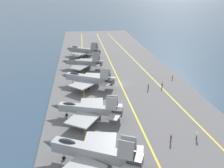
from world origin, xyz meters
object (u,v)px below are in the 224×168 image
object	(u,v)px
parked_jet_third	(87,79)
crew_green_vest	(148,87)
parked_jet_fourth	(83,62)
crew_brown_vest	(162,85)
parked_jet_nearest	(91,152)
parked_jet_fifth	(83,50)
crew_yellow_vest	(172,76)
crew_purple_vest	(171,138)
crew_white_vest	(197,135)
parked_jet_second	(87,109)

from	to	relation	value
parked_jet_third	crew_green_vest	xyz separation A→B (m)	(-4.68, -16.85, -1.55)
parked_jet_fourth	crew_brown_vest	size ratio (longest dim) A/B	8.51
crew_green_vest	parked_jet_third	bearing A→B (deg)	74.49
parked_jet_fourth	parked_jet_nearest	bearing A→B (deg)	-179.99
parked_jet_fifth	crew_green_vest	xyz separation A→B (m)	(-38.06, -17.13, -1.66)
parked_jet_nearest	crew_yellow_vest	size ratio (longest dim) A/B	9.89
parked_jet_third	crew_purple_vest	world-z (taller)	parked_jet_third
crew_brown_vest	parked_jet_nearest	bearing A→B (deg)	143.12
parked_jet_nearest	crew_white_vest	bearing A→B (deg)	-77.62
parked_jet_fifth	crew_purple_vest	xyz separation A→B (m)	(-62.53, -14.34, -1.69)
parked_jet_second	crew_purple_vest	size ratio (longest dim) A/B	9.01
parked_jet_nearest	parked_jet_third	distance (m)	33.37
parked_jet_third	crew_green_vest	distance (m)	17.55
parked_jet_second	crew_purple_vest	distance (m)	18.57
parked_jet_fifth	crew_brown_vest	xyz separation A→B (m)	(-37.41, -21.41, -1.70)
crew_white_vest	crew_purple_vest	world-z (taller)	crew_purple_vest
parked_jet_third	crew_yellow_vest	size ratio (longest dim) A/B	9.61
parked_jet_fifth	crew_green_vest	bearing A→B (deg)	-155.77
parked_jet_second	parked_jet_fifth	bearing A→B (deg)	-0.55
parked_jet_fourth	parked_jet_fifth	size ratio (longest dim) A/B	0.98
parked_jet_third	crew_purple_vest	xyz separation A→B (m)	(-29.14, -14.06, -1.57)
parked_jet_nearest	crew_yellow_vest	bearing A→B (deg)	-37.56
crew_white_vest	parked_jet_fifth	bearing A→B (deg)	17.41
parked_jet_second	crew_purple_vest	world-z (taller)	parked_jet_second
crew_brown_vest	parked_jet_fifth	bearing A→B (deg)	29.79
parked_jet_third	crew_white_vest	world-z (taller)	parked_jet_third
parked_jet_fourth	crew_yellow_vest	size ratio (longest dim) A/B	8.91
parked_jet_nearest	crew_brown_vest	bearing A→B (deg)	-36.88
crew_white_vest	crew_green_vest	bearing A→B (deg)	5.67
parked_jet_fifth	crew_purple_vest	bearing A→B (deg)	-167.08
parked_jet_third	crew_yellow_vest	bearing A→B (deg)	-84.08
parked_jet_second	parked_jet_fourth	xyz separation A→B (m)	(34.84, 0.11, 0.17)
crew_brown_vest	crew_yellow_vest	distance (m)	8.93
crew_white_vest	crew_yellow_vest	bearing A→B (deg)	-13.56
parked_jet_nearest	parked_jet_second	distance (m)	15.31
parked_jet_nearest	crew_white_vest	xyz separation A→B (m)	(4.42, -20.14, -1.81)
parked_jet_fourth	crew_purple_vest	world-z (taller)	parked_jet_fourth
parked_jet_fourth	crew_green_vest	xyz separation A→B (m)	(-21.46, -17.74, -1.38)
parked_jet_nearest	crew_green_vest	distance (m)	33.76
parked_jet_fourth	crew_yellow_vest	xyz separation A→B (m)	(-13.99, -27.80, -1.47)
parked_jet_third	parked_jet_second	bearing A→B (deg)	177.53
parked_jet_fourth	crew_purple_vest	xyz separation A→B (m)	(-45.93, -14.95, -1.41)
parked_jet_third	crew_white_vest	xyz separation A→B (m)	(-28.94, -19.26, -1.61)
parked_jet_second	crew_brown_vest	world-z (taller)	parked_jet_second
crew_white_vest	parked_jet_second	bearing A→B (deg)	61.49
parked_jet_nearest	parked_jet_second	bearing A→B (deg)	-0.39
parked_jet_fifth	crew_purple_vest	distance (m)	64.18
parked_jet_nearest	parked_jet_second	world-z (taller)	parked_jet_nearest
crew_yellow_vest	crew_green_vest	distance (m)	12.53
parked_jet_fifth	crew_green_vest	size ratio (longest dim) A/B	8.35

